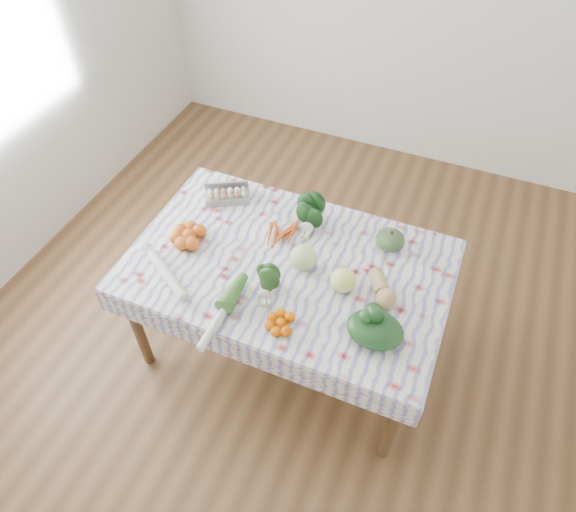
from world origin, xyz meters
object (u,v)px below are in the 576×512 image
Objects in this scene: kabocha_squash at (390,240)px; butternut_squash at (382,288)px; egg_carton at (227,197)px; cabbage at (303,258)px; grapefruit at (343,280)px; dining_table at (288,274)px.

butternut_squash is at bearing -81.30° from kabocha_squash.
kabocha_squash is 0.34m from butternut_squash.
egg_carton is at bearing -179.38° from kabocha_squash.
kabocha_squash is 0.49m from cabbage.
butternut_squash is 0.19m from grapefruit.
egg_carton reaches higher than dining_table.
cabbage is 1.08× the size of grapefruit.
kabocha_squash is (0.45, 0.32, 0.14)m from dining_table.
egg_carton is 1.63× the size of kabocha_squash.
egg_carton is at bearing 130.31° from butternut_squash.
butternut_squash is (0.50, -0.01, 0.13)m from dining_table.
kabocha_squash is at bearing 35.59° from dining_table.
kabocha_squash is 1.14× the size of cabbage.
butternut_squash reaches higher than egg_carton.
grapefruit is (0.31, -0.05, 0.15)m from dining_table.
kabocha_squash is 1.22× the size of grapefruit.
egg_carton is at bearing 153.05° from cabbage.
grapefruit is (-0.19, -0.04, 0.01)m from butternut_squash.
kabocha_squash is 0.71× the size of butternut_squash.
cabbage reaches higher than egg_carton.
dining_table is 0.35m from grapefruit.
cabbage is at bearing 165.73° from grapefruit.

